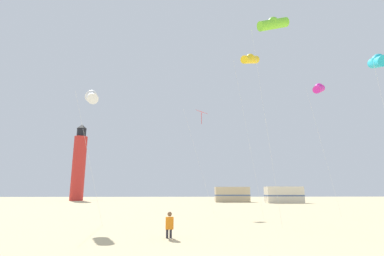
% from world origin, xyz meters
% --- Properties ---
extents(kite_flyer_standing, '(0.36, 0.52, 1.16)m').
position_xyz_m(kite_flyer_standing, '(-1.93, 6.74, 0.61)').
color(kite_flyer_standing, orange).
rests_on(kite_flyer_standing, ground).
extents(kite_tube_magenta, '(2.37, 2.53, 12.12)m').
position_xyz_m(kite_tube_magenta, '(11.55, 18.42, 11.42)').
color(kite_tube_magenta, silver).
rests_on(kite_tube_magenta, ground).
extents(kite_diamond_scarlet, '(2.68, 2.39, 9.80)m').
position_xyz_m(kite_diamond_scarlet, '(0.68, 20.48, 9.19)').
color(kite_diamond_scarlet, silver).
rests_on(kite_diamond_scarlet, ground).
extents(kite_tube_lime, '(2.71, 2.17, 14.50)m').
position_xyz_m(kite_tube_lime, '(5.17, 11.76, 13.79)').
color(kite_tube_lime, silver).
rests_on(kite_tube_lime, ground).
extents(kite_tube_white, '(2.23, 2.72, 9.03)m').
position_xyz_m(kite_tube_white, '(-7.52, 12.58, 8.32)').
color(kite_tube_white, silver).
rests_on(kite_tube_white, ground).
extents(kite_tube_gold, '(2.67, 2.72, 14.27)m').
position_xyz_m(kite_tube_gold, '(4.81, 17.07, 13.56)').
color(kite_tube_gold, silver).
rests_on(kite_tube_gold, ground).
extents(kite_tube_cyan, '(1.58, 2.58, 10.88)m').
position_xyz_m(kite_tube_cyan, '(11.20, 9.95, 10.18)').
color(kite_tube_cyan, silver).
rests_on(kite_tube_cyan, ground).
extents(lighthouse_distant, '(2.80, 2.80, 16.80)m').
position_xyz_m(lighthouse_distant, '(-23.18, 58.86, 7.84)').
color(lighthouse_distant, red).
rests_on(lighthouse_distant, ground).
extents(rv_van_tan, '(6.50, 2.52, 2.80)m').
position_xyz_m(rv_van_tan, '(8.83, 49.04, 1.39)').
color(rv_van_tan, '#C6B28C').
rests_on(rv_van_tan, ground).
extents(rv_van_cream, '(6.47, 2.43, 2.80)m').
position_xyz_m(rv_van_cream, '(17.09, 44.48, 1.39)').
color(rv_van_cream, beige).
rests_on(rv_van_cream, ground).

